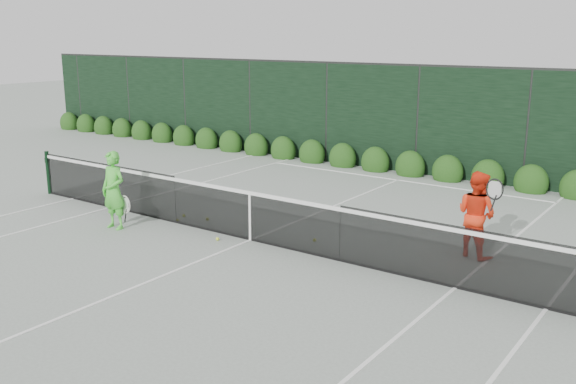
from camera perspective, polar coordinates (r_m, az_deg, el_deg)
The scene contains 8 objects.
ground at distance 12.42m, azimuth -3.36°, elevation -4.31°, with size 80.00×80.00×0.00m, color gray.
tennis_net at distance 12.28m, azimuth -3.48°, elevation -1.94°, with size 12.90×0.10×1.07m.
player_woman at distance 13.43m, azimuth -15.24°, elevation 0.14°, with size 0.65×0.40×1.60m.
player_man at distance 11.81m, azimuth 16.40°, elevation -1.90°, with size 0.95×0.80×1.55m.
court_lines at distance 12.42m, azimuth -3.36°, elevation -4.29°, with size 11.03×23.83×0.01m.
windscreen_fence at distance 10.12m, azimuth -13.13°, elevation 0.02°, with size 32.00×21.07×3.06m.
hedge_row at distance 18.30m, azimuth 10.81°, elevation 2.19°, with size 31.66×0.65×0.94m.
tennis_balls at distance 13.25m, azimuth -6.23°, elevation -3.04°, with size 3.32×1.10×0.07m.
Camera 1 is at (7.43, -9.16, 3.89)m, focal length 40.00 mm.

